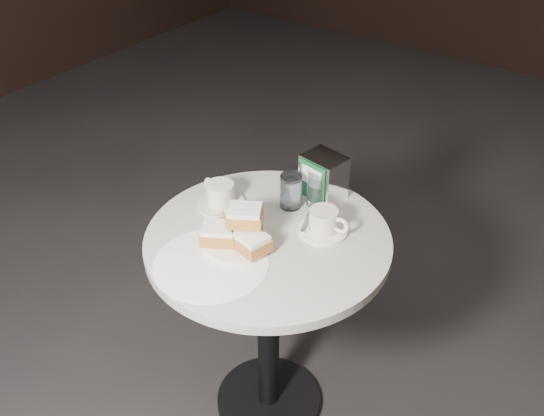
{
  "coord_description": "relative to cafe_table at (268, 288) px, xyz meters",
  "views": [
    {
      "loc": [
        0.8,
        -1.09,
        1.8
      ],
      "look_at": [
        0.0,
        0.02,
        0.83
      ],
      "focal_mm": 40.0,
      "sensor_mm": 36.0,
      "label": 1
    }
  ],
  "objects": [
    {
      "name": "beignet_plate",
      "position": [
        -0.04,
        -0.08,
        0.24
      ],
      "size": [
        0.23,
        0.23,
        0.12
      ],
      "rotation": [
        0.0,
        0.0,
        0.21
      ],
      "color": "silver",
      "rests_on": "cafe_table"
    },
    {
      "name": "ground",
      "position": [
        0.0,
        0.0,
        -0.55
      ],
      "size": [
        7.0,
        7.0,
        0.0
      ],
      "primitive_type": "plane",
      "color": "black",
      "rests_on": "ground"
    },
    {
      "name": "water_glass_right",
      "position": [
        0.03,
        0.22,
        0.25
      ],
      "size": [
        0.09,
        0.09,
        0.11
      ],
      "rotation": [
        0.0,
        0.0,
        -0.3
      ],
      "color": "white",
      "rests_on": "cafe_table"
    },
    {
      "name": "cafe_table",
      "position": [
        0.0,
        0.0,
        0.0
      ],
      "size": [
        0.7,
        0.7,
        0.74
      ],
      "color": "black",
      "rests_on": "ground"
    },
    {
      "name": "water_glass_left",
      "position": [
        -0.03,
        0.16,
        0.25
      ],
      "size": [
        0.08,
        0.08,
        0.11
      ],
      "rotation": [
        0.0,
        0.0,
        0.19
      ],
      "color": "silver",
      "rests_on": "cafe_table"
    },
    {
      "name": "coffee_cup_left",
      "position": [
        -0.21,
        0.04,
        0.23
      ],
      "size": [
        0.18,
        0.18,
        0.08
      ],
      "rotation": [
        0.0,
        0.0,
        -0.26
      ],
      "color": "beige",
      "rests_on": "cafe_table"
    },
    {
      "name": "sugar_spill",
      "position": [
        -0.05,
        -0.19,
        0.2
      ],
      "size": [
        0.37,
        0.37,
        0.0
      ],
      "primitive_type": "cylinder",
      "rotation": [
        0.0,
        0.0,
        -0.24
      ],
      "color": "white",
      "rests_on": "cafe_table"
    },
    {
      "name": "napkin_dispenser",
      "position": [
        0.02,
        0.26,
        0.27
      ],
      "size": [
        0.14,
        0.12,
        0.14
      ],
      "rotation": [
        0.0,
        0.0,
        -0.17
      ],
      "color": "white",
      "rests_on": "cafe_table"
    },
    {
      "name": "coffee_cup_right",
      "position": [
        0.12,
        0.11,
        0.23
      ],
      "size": [
        0.16,
        0.15,
        0.07
      ],
      "rotation": [
        0.0,
        0.0,
        0.09
      ],
      "color": "white",
      "rests_on": "cafe_table"
    }
  ]
}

